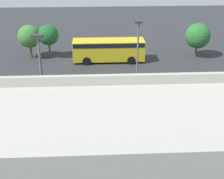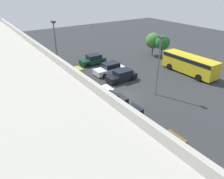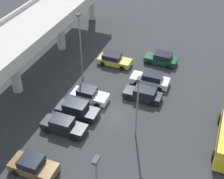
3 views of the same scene
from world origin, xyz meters
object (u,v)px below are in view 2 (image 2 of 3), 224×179
(parked_car_0, at_px, (159,146))
(shuttle_bus, at_px, (190,63))
(parked_car_3, at_px, (95,93))
(parked_car_2, at_px, (106,102))
(parked_car_1, at_px, (119,115))
(parked_car_4, at_px, (122,76))
(parked_car_5, at_px, (110,69))
(tree_front_far_right, at_px, (153,41))
(lamp_post_mid_lot, at_px, (57,53))
(lamp_post_near_aisle, at_px, (159,62))
(parked_car_7, at_px, (93,60))
(parked_car_6, at_px, (66,72))
(tree_front_centre, at_px, (162,43))

(parked_car_0, bearing_deg, shuttle_bus, 31.93)
(parked_car_3, bearing_deg, parked_car_0, -92.13)
(parked_car_0, height_order, parked_car_2, parked_car_0)
(parked_car_1, bearing_deg, parked_car_4, 52.49)
(parked_car_5, distance_m, tree_front_far_right, 12.55)
(parked_car_0, bearing_deg, tree_front_far_right, 47.91)
(parked_car_1, distance_m, parked_car_2, 2.78)
(parked_car_0, bearing_deg, lamp_post_mid_lot, 98.67)
(lamp_post_near_aisle, relative_size, lamp_post_mid_lot, 0.82)
(parked_car_4, bearing_deg, parked_car_1, 52.49)
(parked_car_3, relative_size, shuttle_bus, 0.50)
(parked_car_5, distance_m, lamp_post_near_aisle, 9.75)
(parked_car_7, bearing_deg, parked_car_0, 74.03)
(parked_car_0, bearing_deg, parked_car_6, 89.01)
(parked_car_2, bearing_deg, shuttle_bus, 6.41)
(parked_car_1, relative_size, parked_car_2, 1.02)
(parked_car_3, bearing_deg, tree_front_centre, 20.08)
(shuttle_bus, bearing_deg, parked_car_3, 86.31)
(parked_car_2, xyz_separation_m, lamp_post_mid_lot, (6.77, 2.56, 4.31))
(parked_car_1, height_order, parked_car_4, parked_car_1)
(parked_car_7, height_order, lamp_post_mid_lot, lamp_post_mid_lot)
(shuttle_bus, bearing_deg, parked_car_5, 56.74)
(tree_front_centre, bearing_deg, lamp_post_near_aisle, 132.21)
(lamp_post_mid_lot, bearing_deg, lamp_post_near_aisle, -127.40)
(parked_car_1, height_order, lamp_post_mid_lot, lamp_post_mid_lot)
(parked_car_1, height_order, shuttle_bus, shuttle_bus)
(parked_car_5, distance_m, parked_car_7, 5.24)
(parked_car_0, bearing_deg, parked_car_5, 69.61)
(parked_car_6, height_order, lamp_post_near_aisle, lamp_post_near_aisle)
(parked_car_7, xyz_separation_m, tree_front_centre, (-4.38, -11.84, 2.20))
(parked_car_1, bearing_deg, lamp_post_mid_lot, 104.04)
(parked_car_4, relative_size, shuttle_bus, 0.51)
(lamp_post_near_aisle, bearing_deg, lamp_post_mid_lot, 52.60)
(parked_car_1, distance_m, lamp_post_near_aisle, 8.32)
(parked_car_5, distance_m, parked_car_6, 6.51)
(parked_car_0, relative_size, parked_car_2, 0.92)
(parked_car_0, xyz_separation_m, parked_car_1, (5.66, -0.07, -0.02))
(tree_front_far_right, bearing_deg, lamp_post_near_aisle, 138.29)
(tree_front_far_right, bearing_deg, tree_front_centre, 178.85)
(parked_car_0, bearing_deg, lamp_post_near_aisle, 47.33)
(parked_car_2, height_order, parked_car_3, parked_car_2)
(parked_car_6, relative_size, parked_car_7, 1.04)
(parked_car_6, bearing_deg, lamp_post_near_aisle, -59.35)
(parked_car_5, relative_size, parked_car_6, 1.05)
(parked_car_2, xyz_separation_m, parked_car_5, (8.49, -6.04, -0.02))
(parked_car_4, bearing_deg, parked_car_6, -44.35)
(parked_car_1, height_order, lamp_post_near_aisle, lamp_post_near_aisle)
(parked_car_1, distance_m, parked_car_3, 5.64)
(tree_front_far_right, bearing_deg, parked_car_4, 118.29)
(parked_car_2, bearing_deg, lamp_post_near_aisle, -4.50)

